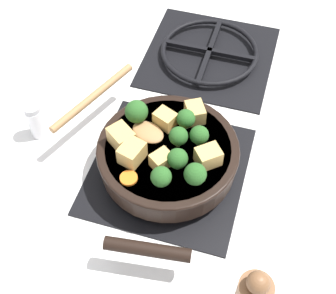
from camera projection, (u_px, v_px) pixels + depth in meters
name	position (u px, v px, depth m)	size (l,w,h in m)	color
ground_plane	(168.00, 171.00, 0.96)	(2.40, 2.40, 0.00)	white
front_burner_grate	(168.00, 167.00, 0.95)	(0.31, 0.31, 0.03)	black
rear_burner_grate	(209.00, 53.00, 1.16)	(0.31, 0.31, 0.03)	black
skillet_pan	(168.00, 155.00, 0.92)	(0.28, 0.37, 0.06)	black
wooden_spoon	(116.00, 112.00, 0.94)	(0.23, 0.22, 0.02)	#A87A4C
tofu_cube_center_large	(208.00, 157.00, 0.86)	(0.04, 0.04, 0.04)	tan
tofu_cube_near_handle	(165.00, 119.00, 0.92)	(0.04, 0.03, 0.03)	tan
tofu_cube_east_chunk	(159.00, 159.00, 0.86)	(0.04, 0.03, 0.03)	tan
tofu_cube_west_chunk	(132.00, 153.00, 0.87)	(0.05, 0.04, 0.04)	tan
tofu_cube_back_piece	(195.00, 112.00, 0.93)	(0.04, 0.03, 0.03)	tan
tofu_cube_front_piece	(121.00, 137.00, 0.89)	(0.05, 0.04, 0.04)	tan
broccoli_floret_near_spoon	(178.00, 159.00, 0.85)	(0.04, 0.04, 0.05)	#709956
broccoli_floret_center_top	(199.00, 135.00, 0.88)	(0.04, 0.04, 0.04)	#709956
broccoli_floret_east_rim	(178.00, 136.00, 0.88)	(0.04, 0.04, 0.04)	#709956
broccoli_floret_west_rim	(136.00, 112.00, 0.91)	(0.05, 0.05, 0.05)	#709956
broccoli_floret_north_edge	(195.00, 174.00, 0.83)	(0.04, 0.04, 0.05)	#709956
broccoli_floret_south_cluster	(186.00, 119.00, 0.91)	(0.04, 0.04, 0.04)	#709956
broccoli_floret_mid_floret	(161.00, 177.00, 0.83)	(0.04, 0.04, 0.05)	#709956
carrot_slice_orange_thin	(129.00, 178.00, 0.85)	(0.03, 0.03, 0.01)	orange
carrot_slice_near_center	(180.00, 134.00, 0.91)	(0.03, 0.03, 0.01)	orange
salt_shaker	(36.00, 121.00, 0.99)	(0.04, 0.04, 0.09)	white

